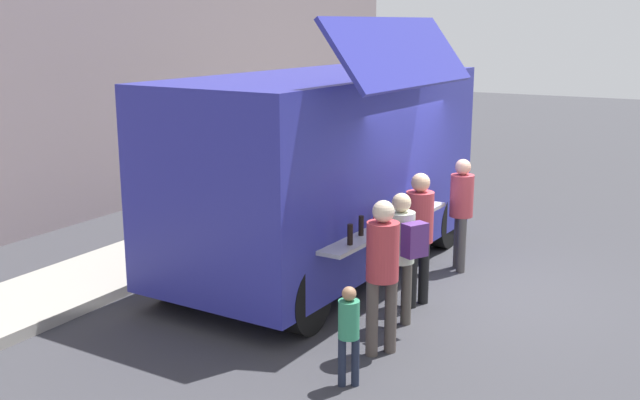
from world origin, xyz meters
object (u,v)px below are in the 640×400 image
(customer_rear_waiting, at_px, (382,264))
(customer_extra_browsing, at_px, (461,204))
(trash_bin, at_px, (308,182))
(food_truck_main, at_px, (324,166))
(customer_front_ordering, at_px, (419,227))
(customer_mid_with_backpack, at_px, (403,247))
(child_near_queue, at_px, (349,327))

(customer_rear_waiting, bearing_deg, customer_extra_browsing, -48.71)
(customer_rear_waiting, bearing_deg, trash_bin, -15.84)
(food_truck_main, bearing_deg, customer_front_ordering, -107.43)
(trash_bin, bearing_deg, food_truck_main, -146.45)
(customer_mid_with_backpack, bearing_deg, customer_extra_browsing, -59.71)
(food_truck_main, height_order, trash_bin, food_truck_main)
(customer_extra_browsing, bearing_deg, customer_front_ordering, 58.35)
(food_truck_main, xyz_separation_m, customer_mid_with_backpack, (-1.43, -1.87, -0.57))
(customer_front_ordering, bearing_deg, customer_extra_browsing, -70.01)
(customer_mid_with_backpack, xyz_separation_m, customer_rear_waiting, (-0.82, -0.11, 0.03))
(customer_mid_with_backpack, relative_size, customer_extra_browsing, 0.99)
(trash_bin, bearing_deg, customer_extra_browsing, -121.17)
(food_truck_main, xyz_separation_m, trash_bin, (3.50, 2.32, -1.12))
(trash_bin, height_order, customer_front_ordering, customer_front_ordering)
(customer_front_ordering, bearing_deg, customer_mid_with_backpack, 117.35)
(food_truck_main, distance_m, child_near_queue, 3.83)
(customer_rear_waiting, xyz_separation_m, child_near_queue, (-0.87, -0.04, -0.42))
(customer_rear_waiting, relative_size, child_near_queue, 1.65)
(child_near_queue, bearing_deg, customer_mid_with_backpack, -28.13)
(customer_extra_browsing, bearing_deg, food_truck_main, -1.31)
(customer_front_ordering, xyz_separation_m, customer_extra_browsing, (1.68, 0.01, -0.05))
(child_near_queue, bearing_deg, trash_bin, 0.07)
(food_truck_main, distance_m, customer_extra_browsing, 2.12)
(food_truck_main, relative_size, trash_bin, 5.93)
(customer_front_ordering, relative_size, customer_mid_with_backpack, 1.06)
(trash_bin, relative_size, customer_front_ordering, 0.54)
(trash_bin, xyz_separation_m, child_near_queue, (-6.62, -4.33, 0.16))
(food_truck_main, distance_m, customer_mid_with_backpack, 2.42)
(trash_bin, distance_m, child_near_queue, 7.91)
(food_truck_main, height_order, customer_front_ordering, food_truck_main)
(trash_bin, xyz_separation_m, customer_mid_with_backpack, (-4.93, -4.19, 0.54))
(customer_front_ordering, height_order, customer_extra_browsing, customer_front_ordering)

